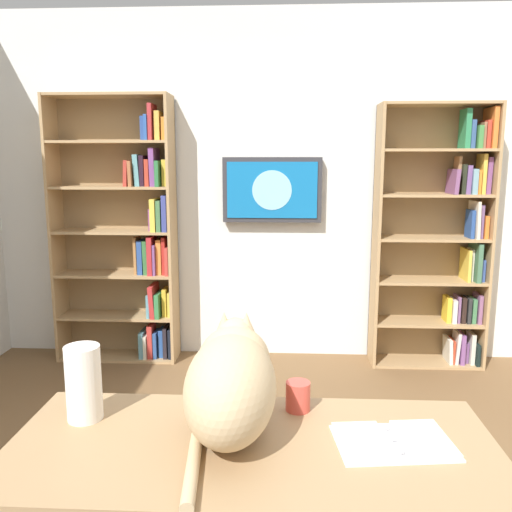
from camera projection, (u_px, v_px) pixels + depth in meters
name	position (u px, v px, depth m)	size (l,w,h in m)	color
wall_back	(271.00, 189.00, 4.14)	(4.52, 0.06, 2.70)	silver
bookshelf_left	(443.00, 237.00, 3.97)	(0.84, 0.28, 1.98)	tan
bookshelf_right	(130.00, 234.00, 4.10)	(0.94, 0.28, 2.05)	tan
wall_mounted_tv	(272.00, 190.00, 4.06)	(0.76, 0.07, 0.50)	#333338
desk	(252.00, 486.00, 1.51)	(1.42, 0.62, 0.76)	#A37F56
cat	(231.00, 380.00, 1.56)	(0.27, 0.60, 0.33)	#D1B284
open_binder	(393.00, 441.00, 1.51)	(0.35, 0.26, 0.02)	white
paper_towel_roll	(84.00, 383.00, 1.64)	(0.11, 0.11, 0.24)	white
coffee_mug	(298.00, 396.00, 1.71)	(0.08, 0.08, 0.10)	#D84C3F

